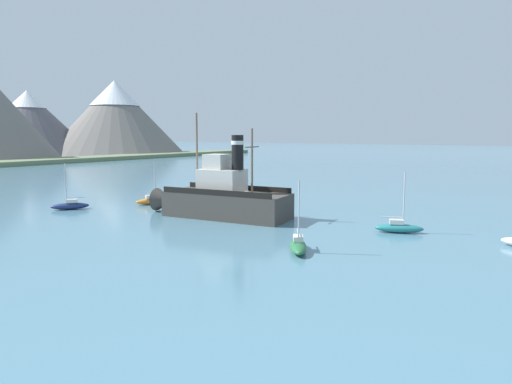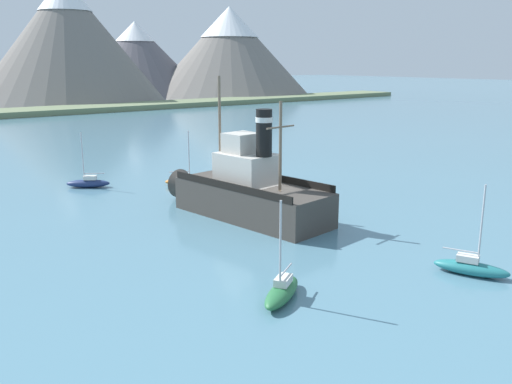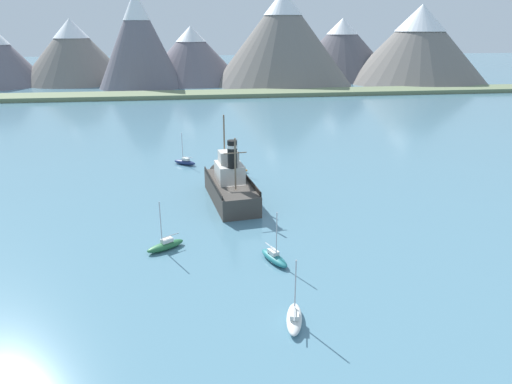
% 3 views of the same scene
% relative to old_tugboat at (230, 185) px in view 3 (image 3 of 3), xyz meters
% --- Properties ---
extents(ground_plane, '(600.00, 600.00, 0.00)m').
position_rel_old_tugboat_xyz_m(ground_plane, '(0.78, -2.79, -1.83)').
color(ground_plane, teal).
extents(mountain_ridge, '(196.67, 67.14, 31.95)m').
position_rel_old_tugboat_xyz_m(mountain_ridge, '(20.05, 122.04, 11.70)').
color(mountain_ridge, slate).
rests_on(mountain_ridge, ground).
extents(shoreline_strip, '(240.00, 12.00, 1.20)m').
position_rel_old_tugboat_xyz_m(shoreline_strip, '(0.78, 88.74, -1.23)').
color(shoreline_strip, '#6B7A56').
rests_on(shoreline_strip, ground).
extents(old_tugboat, '(5.91, 14.71, 9.90)m').
position_rel_old_tugboat_xyz_m(old_tugboat, '(0.00, 0.00, 0.00)').
color(old_tugboat, '#423D38').
rests_on(old_tugboat, ground).
extents(sailboat_white, '(1.96, 3.95, 4.90)m').
position_rel_old_tugboat_xyz_m(sailboat_white, '(2.45, -25.31, -1.40)').
color(sailboat_white, white).
rests_on(sailboat_white, ground).
extents(sailboat_navy, '(3.73, 3.10, 4.90)m').
position_rel_old_tugboat_xyz_m(sailboat_navy, '(-5.57, 15.89, -1.40)').
color(sailboat_navy, navy).
rests_on(sailboat_navy, ground).
extents(sailboat_green, '(3.81, 2.93, 4.90)m').
position_rel_old_tugboat_xyz_m(sailboat_green, '(-7.16, -12.38, -1.40)').
color(sailboat_green, '#286B3D').
rests_on(sailboat_green, ground).
extents(sailboat_teal, '(2.49, 3.93, 4.90)m').
position_rel_old_tugboat_xyz_m(sailboat_teal, '(2.63, -16.17, -1.40)').
color(sailboat_teal, '#23757A').
rests_on(sailboat_teal, ground).
extents(sailboat_orange, '(3.83, 2.88, 4.90)m').
position_rel_old_tugboat_xyz_m(sailboat_orange, '(1.75, 11.31, -1.40)').
color(sailboat_orange, orange).
rests_on(sailboat_orange, ground).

